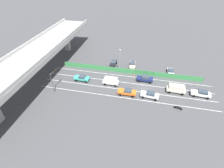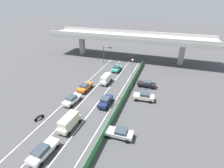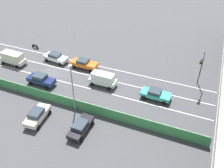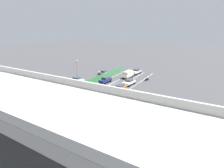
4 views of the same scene
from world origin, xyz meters
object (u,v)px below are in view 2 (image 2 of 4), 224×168
car_sedan_white (43,151)px  car_hatchback_white (72,99)px  street_lamp (132,72)px  parked_sedan_cream (144,96)px  car_van_white (106,79)px  car_van_cream (69,121)px  parked_wagon_silver (119,133)px  motorcycle (39,117)px  car_taxi_orange (85,87)px  parked_sedan_dark (147,84)px  traffic_light (106,52)px  car_taxi_teal (117,68)px  car_sedan_navy (106,101)px  traffic_cone (120,97)px

car_sedan_white → car_hatchback_white: bearing=104.4°
street_lamp → parked_sedan_cream: bearing=-44.8°
car_sedan_white → car_van_white: bearing=89.9°
car_van_cream → car_van_white: (-0.24, 17.37, -0.03)m
car_van_cream → street_lamp: size_ratio=0.63×
parked_wagon_silver → parked_sedan_cream: size_ratio=1.00×
motorcycle → car_taxi_orange: bearing=77.7°
car_van_white → parked_sedan_dark: 10.19m
traffic_light → car_sedan_white: bearing=-82.0°
parked_wagon_silver → car_sedan_white: bearing=-142.1°
car_sedan_white → parked_wagon_silver: (8.76, 6.83, -0.08)m
car_taxi_teal → car_sedan_white: car_sedan_white is taller
parked_sedan_dark → parked_sedan_cream: bearing=-86.3°
parked_sedan_cream → parked_sedan_dark: bearing=93.7°
car_hatchback_white → car_taxi_orange: (-0.08, 5.74, -0.02)m
car_van_cream → car_sedan_white: car_van_cream is taller
parked_sedan_dark → traffic_light: bearing=141.1°
car_hatchback_white → car_sedan_navy: size_ratio=1.02×
car_taxi_orange → street_lamp: 11.50m
car_van_cream → car_sedan_navy: car_van_cream is taller
parked_wagon_silver → traffic_light: (-14.03, 30.43, 3.10)m
car_van_white → car_taxi_orange: (-3.36, -5.05, -0.34)m
car_taxi_orange → street_lamp: bearing=20.6°
car_sedan_navy → car_hatchback_white: bearing=-166.4°
parked_sedan_cream → traffic_light: (-15.77, 18.62, 2.99)m
car_van_white → car_sedan_white: car_van_white is taller
car_hatchback_white → motorcycle: car_hatchback_white is taller
traffic_light → traffic_cone: bearing=-61.3°
car_sedan_white → parked_sedan_dark: (10.11, 24.87, -0.06)m
car_van_white → parked_sedan_dark: car_van_white is taller
car_hatchback_white → car_van_white: (3.28, 10.79, 0.32)m
car_taxi_teal → parked_sedan_dark: (9.99, -7.12, 0.01)m
car_sedan_navy → street_lamp: bearing=67.1°
parked_sedan_dark → car_sedan_white: bearing=-112.1°
car_hatchback_white → car_van_cream: bearing=-61.8°
parked_sedan_dark → street_lamp: 5.56m
car_van_cream → car_taxi_teal: bearing=90.3°
parked_sedan_dark → traffic_light: traffic_light is taller
motorcycle → street_lamp: street_lamp is taller
parked_sedan_dark → car_taxi_teal: bearing=144.5°
car_sedan_navy → traffic_light: bearing=110.9°
car_taxi_teal → parked_sedan_dark: bearing=-35.5°
car_taxi_teal → motorcycle: (-6.14, -25.88, -0.39)m
car_sedan_white → traffic_cone: bearing=72.9°
parked_sedan_cream → car_sedan_navy: bearing=-148.3°
car_van_white → car_taxi_orange: 6.08m
car_taxi_teal → parked_wagon_silver: car_taxi_teal is taller
car_taxi_teal → car_hatchback_white: (-3.38, -19.31, 0.05)m
car_sedan_white → parked_sedan_dark: size_ratio=1.09×
motorcycle → parked_sedan_cream: 20.74m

